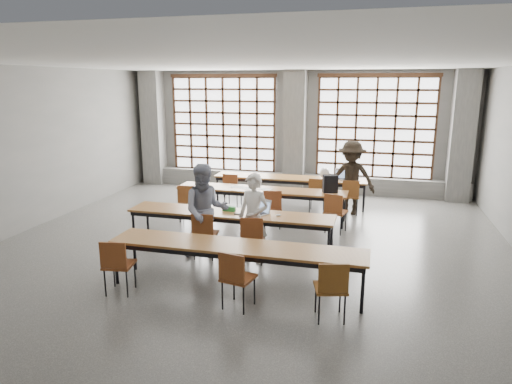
# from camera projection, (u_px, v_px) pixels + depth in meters

# --- Properties ---
(floor) EXTENTS (11.00, 11.00, 0.00)m
(floor) POSITION_uv_depth(u_px,v_px,m) (246.00, 252.00, 8.72)
(floor) COLOR #4D4D4B
(floor) RESTS_ON ground
(ceiling) EXTENTS (11.00, 11.00, 0.00)m
(ceiling) POSITION_uv_depth(u_px,v_px,m) (245.00, 62.00, 7.90)
(ceiling) COLOR silver
(ceiling) RESTS_ON floor
(wall_back) EXTENTS (10.00, 0.00, 10.00)m
(wall_back) POSITION_uv_depth(u_px,v_px,m) (296.00, 131.00, 13.48)
(wall_back) COLOR #61615F
(wall_back) RESTS_ON floor
(wall_front) EXTENTS (10.00, 0.00, 10.00)m
(wall_front) POSITION_uv_depth(u_px,v_px,m) (25.00, 292.00, 3.14)
(wall_front) COLOR #61615F
(wall_front) RESTS_ON floor
(wall_left) EXTENTS (0.00, 11.00, 11.00)m
(wall_left) POSITION_uv_depth(u_px,v_px,m) (16.00, 151.00, 9.54)
(wall_left) COLOR #61615F
(wall_left) RESTS_ON floor
(column_left) EXTENTS (0.60, 0.55, 3.50)m
(column_left) POSITION_uv_depth(u_px,v_px,m) (154.00, 128.00, 14.33)
(column_left) COLOR #555552
(column_left) RESTS_ON floor
(column_mid) EXTENTS (0.60, 0.55, 3.50)m
(column_mid) POSITION_uv_depth(u_px,v_px,m) (295.00, 132.00, 13.22)
(column_mid) COLOR #555552
(column_mid) RESTS_ON floor
(column_right) EXTENTS (0.60, 0.55, 3.50)m
(column_right) POSITION_uv_depth(u_px,v_px,m) (462.00, 137.00, 12.11)
(column_right) COLOR #555552
(column_right) RESTS_ON floor
(window_left) EXTENTS (3.32, 0.12, 3.00)m
(window_left) POSITION_uv_depth(u_px,v_px,m) (223.00, 124.00, 13.92)
(window_left) COLOR white
(window_left) RESTS_ON wall_back
(window_right) EXTENTS (3.32, 0.12, 3.00)m
(window_right) POSITION_uv_depth(u_px,v_px,m) (375.00, 128.00, 12.82)
(window_right) COLOR white
(window_right) RESTS_ON wall_back
(sill_ledge) EXTENTS (9.80, 0.35, 0.50)m
(sill_ledge) POSITION_uv_depth(u_px,v_px,m) (294.00, 182.00, 13.64)
(sill_ledge) COLOR #555552
(sill_ledge) RESTS_ON floor
(desk_row_a) EXTENTS (4.00, 0.70, 0.73)m
(desk_row_a) POSITION_uv_depth(u_px,v_px,m) (290.00, 180.00, 11.98)
(desk_row_a) COLOR brown
(desk_row_a) RESTS_ON floor
(desk_row_b) EXTENTS (4.00, 0.70, 0.73)m
(desk_row_b) POSITION_uv_depth(u_px,v_px,m) (261.00, 192.00, 10.67)
(desk_row_b) COLOR brown
(desk_row_b) RESTS_ON floor
(desk_row_c) EXTENTS (4.00, 0.70, 0.73)m
(desk_row_c) POSITION_uv_depth(u_px,v_px,m) (230.00, 216.00, 8.75)
(desk_row_c) COLOR brown
(desk_row_c) RESTS_ON floor
(desk_row_d) EXTENTS (4.00, 0.70, 0.73)m
(desk_row_d) POSITION_uv_depth(u_px,v_px,m) (236.00, 249.00, 7.00)
(desk_row_d) COLOR brown
(desk_row_d) RESTS_ON floor
(chair_back_left) EXTENTS (0.43, 0.44, 0.88)m
(chair_back_left) POSITION_uv_depth(u_px,v_px,m) (232.00, 186.00, 11.77)
(chair_back_left) COLOR brown
(chair_back_left) RESTS_ON floor
(chair_back_mid) EXTENTS (0.43, 0.44, 0.88)m
(chair_back_mid) POSITION_uv_depth(u_px,v_px,m) (317.00, 191.00, 11.23)
(chair_back_mid) COLOR brown
(chair_back_mid) RESTS_ON floor
(chair_back_right) EXTENTS (0.45, 0.46, 0.88)m
(chair_back_right) POSITION_uv_depth(u_px,v_px,m) (350.00, 193.00, 11.03)
(chair_back_right) COLOR brown
(chair_back_right) RESTS_ON floor
(chair_mid_left) EXTENTS (0.49, 0.49, 0.88)m
(chair_mid_left) POSITION_uv_depth(u_px,v_px,m) (188.00, 199.00, 10.50)
(chair_mid_left) COLOR brown
(chair_mid_left) RESTS_ON floor
(chair_mid_centre) EXTENTS (0.50, 0.50, 0.88)m
(chair_mid_centre) POSITION_uv_depth(u_px,v_px,m) (272.00, 205.00, 10.01)
(chair_mid_centre) COLOR brown
(chair_mid_centre) RESTS_ON floor
(chair_mid_right) EXTENTS (0.51, 0.51, 0.88)m
(chair_mid_right) POSITION_uv_depth(u_px,v_px,m) (335.00, 209.00, 9.67)
(chair_mid_right) COLOR brown
(chair_mid_right) RESTS_ON floor
(chair_front_left) EXTENTS (0.46, 0.46, 0.88)m
(chair_front_left) POSITION_uv_depth(u_px,v_px,m) (204.00, 231.00, 8.27)
(chair_front_left) COLOR brown
(chair_front_left) RESTS_ON floor
(chair_front_right) EXTENTS (0.48, 0.48, 0.88)m
(chair_front_right) POSITION_uv_depth(u_px,v_px,m) (252.00, 235.00, 8.04)
(chair_front_right) COLOR maroon
(chair_front_right) RESTS_ON floor
(chair_near_left) EXTENTS (0.48, 0.49, 0.88)m
(chair_near_left) POSITION_uv_depth(u_px,v_px,m) (117.00, 261.00, 6.85)
(chair_near_left) COLOR brown
(chair_near_left) RESTS_ON floor
(chair_near_mid) EXTENTS (0.50, 0.50, 0.88)m
(chair_near_mid) POSITION_uv_depth(u_px,v_px,m) (236.00, 274.00, 6.39)
(chair_near_mid) COLOR maroon
(chair_near_mid) RESTS_ON floor
(chair_near_right) EXTENTS (0.51, 0.52, 0.88)m
(chair_near_right) POSITION_uv_depth(u_px,v_px,m) (332.00, 285.00, 6.06)
(chair_near_right) COLOR brown
(chair_near_right) RESTS_ON floor
(student_male) EXTENTS (0.67, 0.53, 1.61)m
(student_male) POSITION_uv_depth(u_px,v_px,m) (254.00, 218.00, 8.10)
(student_male) COLOR silver
(student_male) RESTS_ON floor
(student_female) EXTENTS (1.04, 0.94, 1.74)m
(student_female) POSITION_uv_depth(u_px,v_px,m) (206.00, 211.00, 8.31)
(student_female) COLOR #19254D
(student_female) RESTS_ON floor
(student_back) EXTENTS (1.25, 0.83, 1.80)m
(student_back) POSITION_uv_depth(u_px,v_px,m) (351.00, 178.00, 11.06)
(student_back) COLOR black
(student_back) RESTS_ON floor
(laptop_front) EXTENTS (0.46, 0.44, 0.26)m
(laptop_front) POSITION_uv_depth(u_px,v_px,m) (261.00, 210.00, 8.68)
(laptop_front) COLOR #B6B6BB
(laptop_front) RESTS_ON desk_row_c
(laptop_back) EXTENTS (0.40, 0.36, 0.26)m
(laptop_back) POSITION_uv_depth(u_px,v_px,m) (342.00, 177.00, 11.73)
(laptop_back) COLOR silver
(laptop_back) RESTS_ON desk_row_a
(mouse) EXTENTS (0.11, 0.09, 0.04)m
(mouse) POSITION_uv_depth(u_px,v_px,m) (278.00, 215.00, 8.48)
(mouse) COLOR white
(mouse) RESTS_ON desk_row_c
(green_box) EXTENTS (0.26, 0.12, 0.09)m
(green_box) POSITION_uv_depth(u_px,v_px,m) (229.00, 209.00, 8.82)
(green_box) COLOR #287C32
(green_box) RESTS_ON desk_row_c
(phone) EXTENTS (0.14, 0.08, 0.01)m
(phone) POSITION_uv_depth(u_px,v_px,m) (238.00, 214.00, 8.60)
(phone) COLOR black
(phone) RESTS_ON desk_row_c
(paper_sheet_a) EXTENTS (0.31, 0.23, 0.00)m
(paper_sheet_a) POSITION_uv_depth(u_px,v_px,m) (237.00, 187.00, 10.85)
(paper_sheet_a) COLOR white
(paper_sheet_a) RESTS_ON desk_row_b
(paper_sheet_b) EXTENTS (0.35, 0.30, 0.00)m
(paper_sheet_b) POSITION_uv_depth(u_px,v_px,m) (248.00, 189.00, 10.68)
(paper_sheet_b) COLOR white
(paper_sheet_b) RESTS_ON desk_row_b
(paper_sheet_c) EXTENTS (0.32, 0.24, 0.00)m
(paper_sheet_c) POSITION_uv_depth(u_px,v_px,m) (265.00, 189.00, 10.63)
(paper_sheet_c) COLOR white
(paper_sheet_c) RESTS_ON desk_row_b
(backpack) EXTENTS (0.37, 0.29, 0.40)m
(backpack) POSITION_uv_depth(u_px,v_px,m) (330.00, 184.00, 10.26)
(backpack) COLOR black
(backpack) RESTS_ON desk_row_b
(plastic_bag) EXTENTS (0.29, 0.25, 0.29)m
(plastic_bag) POSITION_uv_depth(u_px,v_px,m) (325.00, 173.00, 11.76)
(plastic_bag) COLOR white
(plastic_bag) RESTS_ON desk_row_a
(red_pouch) EXTENTS (0.21, 0.10, 0.06)m
(red_pouch) POSITION_uv_depth(u_px,v_px,m) (119.00, 262.00, 6.94)
(red_pouch) COLOR #B51616
(red_pouch) RESTS_ON chair_near_left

